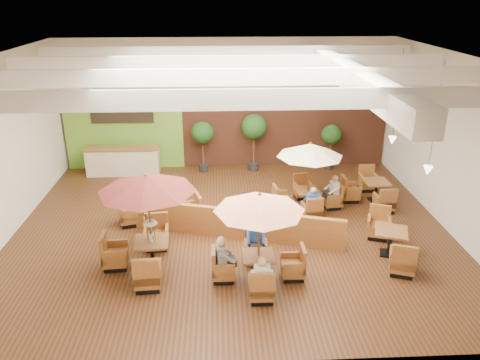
{
  "coord_description": "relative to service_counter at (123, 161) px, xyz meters",
  "views": [
    {
      "loc": [
        -0.4,
        -13.63,
        7.27
      ],
      "look_at": [
        0.3,
        0.5,
        1.5
      ],
      "focal_mm": 35.0,
      "sensor_mm": 36.0,
      "label": 1
    }
  ],
  "objects": [
    {
      "name": "topiary_0",
      "position": [
        3.36,
        0.2,
        1.05
      ],
      "size": [
        0.95,
        0.95,
        2.2
      ],
      "color": "black",
      "rests_on": "ground"
    },
    {
      "name": "diner_0",
      "position": [
        5.02,
        -8.97,
        0.18
      ],
      "size": [
        0.4,
        0.32,
        0.82
      ],
      "rotation": [
        0.0,
        0.0,
        -0.03
      ],
      "color": "silver",
      "rests_on": "ground"
    },
    {
      "name": "table_1",
      "position": [
        5.02,
        -8.04,
        1.17
      ],
      "size": [
        2.48,
        2.48,
        2.56
      ],
      "rotation": [
        0.0,
        0.0,
        -0.01
      ],
      "color": "brown",
      "rests_on": "ground"
    },
    {
      "name": "topiary_2",
      "position": [
        8.84,
        0.2,
        0.89
      ],
      "size": [
        0.85,
        0.85,
        1.97
      ],
      "color": "black",
      "rests_on": "ground"
    },
    {
      "name": "service_counter",
      "position": [
        0.0,
        0.0,
        0.0
      ],
      "size": [
        3.0,
        0.75,
        1.18
      ],
      "color": "beige",
      "rests_on": "ground"
    },
    {
      "name": "table_5",
      "position": [
        9.52,
        -3.17,
        -0.22
      ],
      "size": [
        1.74,
        2.58,
        0.96
      ],
      "rotation": [
        0.0,
        0.0,
        0.04
      ],
      "color": "brown",
      "rests_on": "ground"
    },
    {
      "name": "table_3",
      "position": [
        2.04,
        -4.68,
        -0.15
      ],
      "size": [
        2.83,
        2.83,
        1.58
      ],
      "rotation": [
        0.0,
        0.0,
        0.28
      ],
      "color": "brown",
      "rests_on": "ground"
    },
    {
      "name": "topiary_1",
      "position": [
        5.52,
        0.2,
        1.26
      ],
      "size": [
        1.07,
        1.07,
        2.48
      ],
      "color": "black",
      "rests_on": "ground"
    },
    {
      "name": "table_0",
      "position": [
        2.04,
        -7.27,
        1.43
      ],
      "size": [
        2.71,
        2.8,
        2.83
      ],
      "rotation": [
        0.0,
        0.0,
        0.07
      ],
      "color": "brown",
      "rests_on": "ground"
    },
    {
      "name": "diner_4",
      "position": [
        8.04,
        -3.73,
        0.17
      ],
      "size": [
        0.35,
        0.41,
        0.79
      ],
      "rotation": [
        0.0,
        0.0,
        1.73
      ],
      "color": "silver",
      "rests_on": "ground"
    },
    {
      "name": "booth_divider",
      "position": [
        4.31,
        -5.69,
        -0.09
      ],
      "size": [
        6.93,
        2.15,
        0.99
      ],
      "primitive_type": "cube",
      "rotation": [
        0.0,
        0.0,
        -0.28
      ],
      "color": "brown",
      "rests_on": "ground"
    },
    {
      "name": "diner_3",
      "position": [
        7.14,
        -4.64,
        0.16
      ],
      "size": [
        0.38,
        0.31,
        0.77
      ],
      "rotation": [
        0.0,
        0.0,
        0.04
      ],
      "color": "#295CB5",
      "rests_on": "ground"
    },
    {
      "name": "diner_1",
      "position": [
        5.02,
        -7.1,
        0.16
      ],
      "size": [
        0.37,
        0.3,
        0.75
      ],
      "rotation": [
        0.0,
        0.0,
        3.11
      ],
      "color": "#295CB5",
      "rests_on": "ground"
    },
    {
      "name": "table_2",
      "position": [
        7.14,
        -3.73,
        1.12
      ],
      "size": [
        2.48,
        2.48,
        2.49
      ],
      "rotation": [
        0.0,
        0.0,
        0.13
      ],
      "color": "brown",
      "rests_on": "ground"
    },
    {
      "name": "diner_2",
      "position": [
        4.09,
        -8.04,
        0.2
      ],
      "size": [
        0.37,
        0.44,
        0.86
      ],
      "rotation": [
        0.0,
        0.0,
        4.85
      ],
      "color": "gray",
      "rests_on": "ground"
    },
    {
      "name": "table_4",
      "position": [
        8.99,
        -6.96,
        -0.2
      ],
      "size": [
        1.16,
        2.87,
        1.01
      ],
      "rotation": [
        0.0,
        0.0,
        -0.34
      ],
      "color": "brown",
      "rests_on": "ground"
    },
    {
      "name": "room",
      "position": [
        4.65,
        -3.88,
        3.05
      ],
      "size": [
        14.04,
        14.0,
        5.52
      ],
      "color": "#381E0F",
      "rests_on": "ground"
    }
  ]
}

